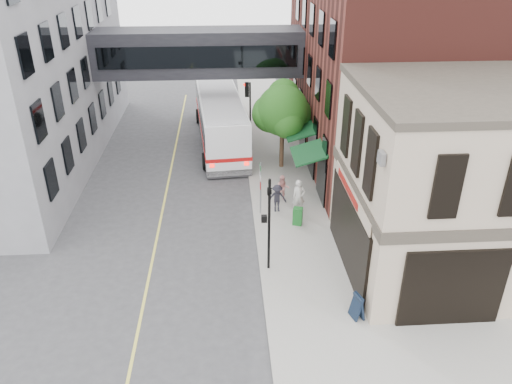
{
  "coord_description": "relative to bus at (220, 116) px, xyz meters",
  "views": [
    {
      "loc": [
        -1.38,
        -16.48,
        13.75
      ],
      "look_at": [
        -0.03,
        4.18,
        2.92
      ],
      "focal_mm": 35.0,
      "sensor_mm": 36.0,
      "label": 1
    }
  ],
  "objects": [
    {
      "name": "street_sign_pole",
      "position": [
        2.14,
        -11.03,
        -0.03
      ],
      "size": [
        0.08,
        0.75,
        3.0
      ],
      "color": "gray",
      "rests_on": "sidewalk_main"
    },
    {
      "name": "street_tree",
      "position": [
        3.94,
        -4.81,
        1.95
      ],
      "size": [
        3.8,
        3.2,
        5.6
      ],
      "color": "#382619",
      "rests_on": "sidewalk_main"
    },
    {
      "name": "traffic_signal_near",
      "position": [
        2.11,
        -16.03,
        1.02
      ],
      "size": [
        0.44,
        0.22,
        4.6
      ],
      "color": "black",
      "rests_on": "sidewalk_main"
    },
    {
      "name": "skyway_bridge",
      "position": [
        -1.26,
        -0.03,
        4.54
      ],
      "size": [
        14.0,
        3.18,
        3.0
      ],
      "color": "black",
      "rests_on": "ground"
    },
    {
      "name": "corner_building",
      "position": [
        10.72,
        -16.03,
        2.25
      ],
      "size": [
        10.19,
        8.12,
        8.45
      ],
      "color": "tan",
      "rests_on": "ground"
    },
    {
      "name": "sandwich_board",
      "position": [
        5.34,
        -19.53,
        -1.28
      ],
      "size": [
        0.55,
        0.69,
        1.07
      ],
      "primitive_type": "cube",
      "rotation": [
        0.0,
        0.0,
        0.3
      ],
      "color": "black",
      "rests_on": "sidewalk_main"
    },
    {
      "name": "lane_marking",
      "position": [
        -3.26,
        -8.03,
        -1.96
      ],
      "size": [
        0.12,
        40.0,
        0.01
      ],
      "primitive_type": "cube",
      "color": "#D8CC4C",
      "rests_on": "ground"
    },
    {
      "name": "sidewalk_main",
      "position": [
        3.74,
        -4.03,
        -1.89
      ],
      "size": [
        4.0,
        60.0,
        0.15
      ],
      "primitive_type": "cube",
      "color": "gray",
      "rests_on": "ground"
    },
    {
      "name": "pedestrian_c",
      "position": [
        3.06,
        -10.86,
        -1.02
      ],
      "size": [
        1.05,
        0.65,
        1.58
      ],
      "primitive_type": "imported",
      "rotation": [
        0.0,
        0.0,
        0.06
      ],
      "color": "black",
      "rests_on": "sidewalk_main"
    },
    {
      "name": "brick_building",
      "position": [
        11.72,
        -3.03,
        5.03
      ],
      "size": [
        13.76,
        18.0,
        14.0
      ],
      "color": "#4D1D18",
      "rests_on": "ground"
    },
    {
      "name": "ground",
      "position": [
        1.74,
        -18.03,
        -1.96
      ],
      "size": [
        120.0,
        120.0,
        0.0
      ],
      "primitive_type": "plane",
      "color": "#38383A",
      "rests_on": "ground"
    },
    {
      "name": "pedestrian_a",
      "position": [
        4.2,
        -11.09,
        -0.86
      ],
      "size": [
        0.74,
        0.53,
        1.91
      ],
      "primitive_type": "imported",
      "rotation": [
        0.0,
        0.0,
        0.1
      ],
      "color": "silver",
      "rests_on": "sidewalk_main"
    },
    {
      "name": "newspaper_box",
      "position": [
        3.99,
        -12.31,
        -1.34
      ],
      "size": [
        0.58,
        0.54,
        0.94
      ],
      "primitive_type": "cube",
      "rotation": [
        0.0,
        0.0,
        -0.32
      ],
      "color": "#14581D",
      "rests_on": "sidewalk_main"
    },
    {
      "name": "pedestrian_b",
      "position": [
        3.5,
        -9.7,
        -1.04
      ],
      "size": [
        0.79,
        0.64,
        1.55
      ],
      "primitive_type": "imported",
      "rotation": [
        0.0,
        0.0,
        -0.07
      ],
      "color": "#DE948F",
      "rests_on": "sidewalk_main"
    },
    {
      "name": "bus",
      "position": [
        0.0,
        0.0,
        0.0
      ],
      "size": [
        4.01,
        13.21,
        3.5
      ],
      "color": "white",
      "rests_on": "ground"
    },
    {
      "name": "traffic_signal_far",
      "position": [
        2.0,
        -1.03,
        1.38
      ],
      "size": [
        0.53,
        0.28,
        4.5
      ],
      "color": "black",
      "rests_on": "sidewalk_main"
    }
  ]
}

